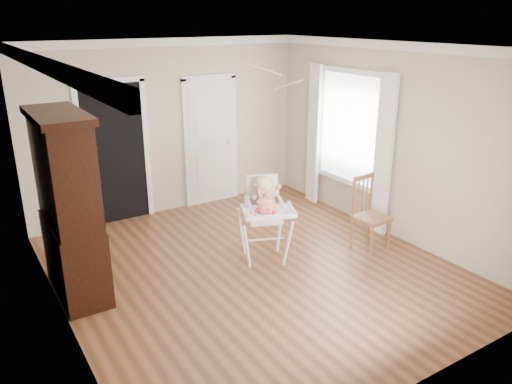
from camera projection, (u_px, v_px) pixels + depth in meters
floor at (255, 269)px, 6.27m from camera, size 5.00×5.00×0.00m
ceiling at (254, 46)px, 5.37m from camera, size 5.00×5.00×0.00m
wall_back at (170, 128)px, 7.81m from camera, size 4.50×0.00×4.50m
wall_left at (52, 203)px, 4.69m from camera, size 0.00×5.00×5.00m
wall_right at (391, 142)px, 6.95m from camera, size 0.00×5.00×5.00m
crown_molding at (254, 52)px, 5.39m from camera, size 4.50×5.00×0.12m
doorway at (115, 151)px, 7.43m from camera, size 1.06×0.05×2.22m
closet_door at (211, 143)px, 8.25m from camera, size 0.96×0.09×2.13m
window_right at (348, 136)px, 7.58m from camera, size 0.13×1.84×2.30m
high_chair at (264, 210)px, 6.31m from camera, size 0.88×0.97×1.12m
baby at (264, 197)px, 6.28m from camera, size 0.31×0.32×0.51m
cake at (266, 206)px, 6.01m from camera, size 0.29×0.29×0.13m
sippy_cup at (247, 201)px, 6.13m from camera, size 0.07×0.07×0.18m
china_cabinet at (69, 207)px, 5.43m from camera, size 0.55×1.24×2.09m
dining_chair at (370, 215)px, 6.72m from camera, size 0.44×0.44×1.00m
streamer at (265, 70)px, 6.84m from camera, size 0.29×0.42×0.15m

